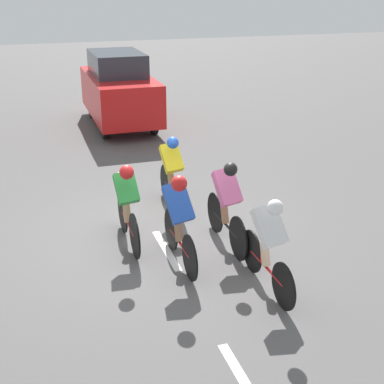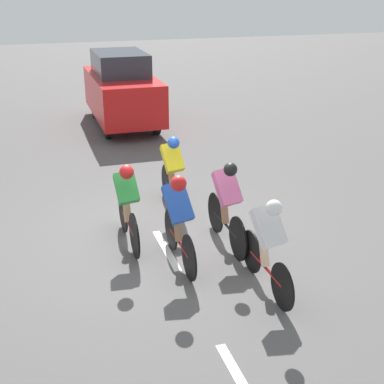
{
  "view_description": "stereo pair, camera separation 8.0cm",
  "coord_description": "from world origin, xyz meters",
  "px_view_note": "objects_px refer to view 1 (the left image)",
  "views": [
    {
      "loc": [
        1.95,
        7.75,
        4.05
      ],
      "look_at": [
        -0.43,
        0.4,
        0.95
      ],
      "focal_mm": 50.0,
      "sensor_mm": 36.0,
      "label": 1
    },
    {
      "loc": [
        1.87,
        7.77,
        4.05
      ],
      "look_at": [
        -0.43,
        0.4,
        0.95
      ],
      "focal_mm": 50.0,
      "sensor_mm": 36.0,
      "label": 2
    }
  ],
  "objects_px": {
    "cyclist_pink": "(227,202)",
    "support_car": "(119,89)",
    "cyclist_white": "(269,241)",
    "cyclist_yellow": "(172,170)",
    "cyclist_green": "(127,203)",
    "cyclist_blue": "(179,217)"
  },
  "relations": [
    {
      "from": "cyclist_pink",
      "to": "support_car",
      "type": "height_order",
      "value": "support_car"
    },
    {
      "from": "cyclist_blue",
      "to": "cyclist_yellow",
      "type": "xyz_separation_m",
      "value": [
        -0.49,
        -2.1,
        -0.04
      ]
    },
    {
      "from": "support_car",
      "to": "cyclist_yellow",
      "type": "bearing_deg",
      "value": 87.77
    },
    {
      "from": "cyclist_green",
      "to": "support_car",
      "type": "xyz_separation_m",
      "value": [
        -1.33,
        -7.65,
        0.29
      ]
    },
    {
      "from": "cyclist_blue",
      "to": "cyclist_pink",
      "type": "height_order",
      "value": "cyclist_blue"
    },
    {
      "from": "cyclist_yellow",
      "to": "cyclist_white",
      "type": "bearing_deg",
      "value": 98.14
    },
    {
      "from": "cyclist_pink",
      "to": "support_car",
      "type": "xyz_separation_m",
      "value": [
        0.15,
        -8.15,
        0.27
      ]
    },
    {
      "from": "cyclist_blue",
      "to": "support_car",
      "type": "relative_size",
      "value": 0.41
    },
    {
      "from": "cyclist_green",
      "to": "support_car",
      "type": "bearing_deg",
      "value": -99.88
    },
    {
      "from": "cyclist_green",
      "to": "support_car",
      "type": "distance_m",
      "value": 7.77
    },
    {
      "from": "cyclist_yellow",
      "to": "support_car",
      "type": "relative_size",
      "value": 0.41
    },
    {
      "from": "cyclist_blue",
      "to": "support_car",
      "type": "bearing_deg",
      "value": -94.97
    },
    {
      "from": "cyclist_yellow",
      "to": "cyclist_green",
      "type": "height_order",
      "value": "cyclist_yellow"
    },
    {
      "from": "cyclist_blue",
      "to": "cyclist_green",
      "type": "distance_m",
      "value": 1.06
    },
    {
      "from": "cyclist_green",
      "to": "cyclist_pink",
      "type": "distance_m",
      "value": 1.57
    },
    {
      "from": "cyclist_yellow",
      "to": "cyclist_pink",
      "type": "relative_size",
      "value": 0.96
    },
    {
      "from": "cyclist_yellow",
      "to": "cyclist_blue",
      "type": "bearing_deg",
      "value": 76.82
    },
    {
      "from": "cyclist_white",
      "to": "cyclist_pink",
      "type": "bearing_deg",
      "value": -88.14
    },
    {
      "from": "cyclist_pink",
      "to": "support_car",
      "type": "distance_m",
      "value": 8.16
    },
    {
      "from": "support_car",
      "to": "cyclist_pink",
      "type": "bearing_deg",
      "value": 91.08
    },
    {
      "from": "cyclist_blue",
      "to": "cyclist_white",
      "type": "xyz_separation_m",
      "value": [
        -0.94,
        1.05,
        -0.03
      ]
    },
    {
      "from": "cyclist_white",
      "to": "support_car",
      "type": "xyz_separation_m",
      "value": [
        0.2,
        -9.57,
        0.27
      ]
    }
  ]
}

